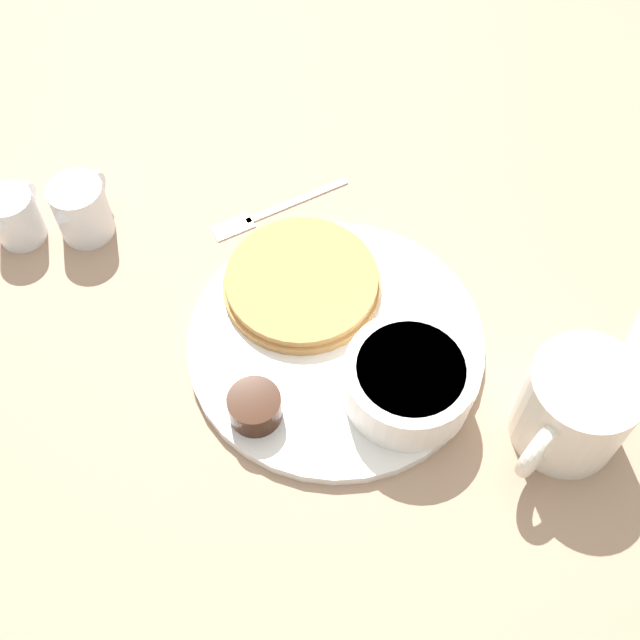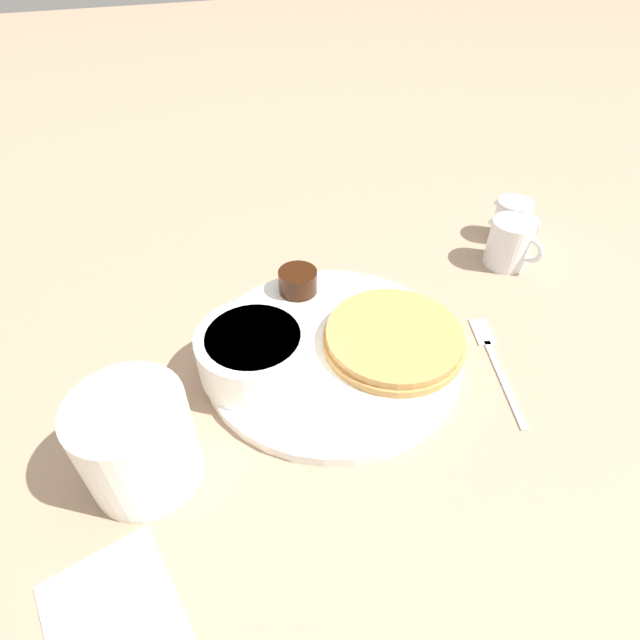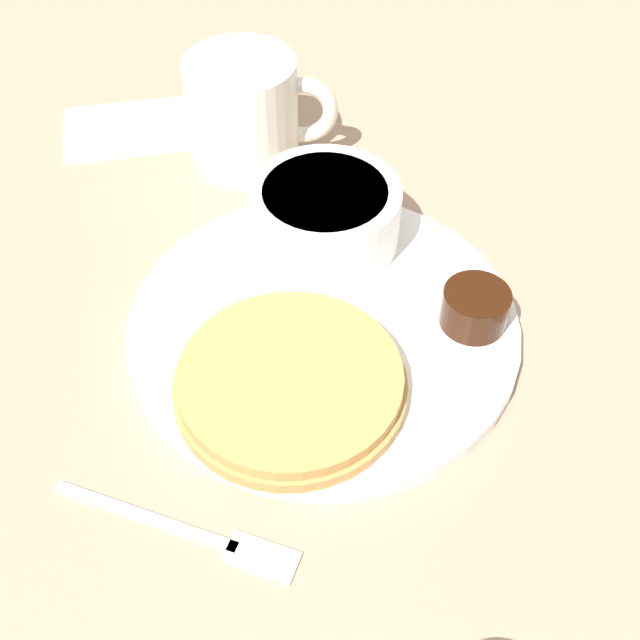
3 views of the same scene
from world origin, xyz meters
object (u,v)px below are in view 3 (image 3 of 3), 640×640
fork (202,536)px  plate (323,325)px  coffee_mug (246,112)px  bowl (325,213)px

fork → plate: bearing=-109.4°
coffee_mug → fork: coffee_mug is taller
bowl → fork: size_ratio=0.74×
plate → bowl: bearing=-86.5°
coffee_mug → bowl: bearing=123.1°
plate → fork: 0.17m
bowl → fork: bowl is taller
plate → coffee_mug: (0.08, -0.20, 0.04)m
plate → fork: size_ratio=1.80×
plate → fork: plate is taller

